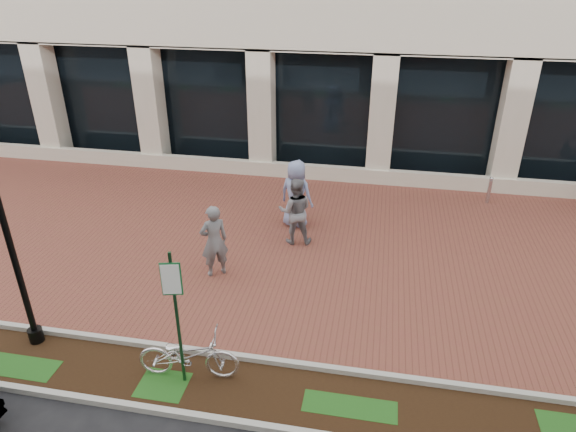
% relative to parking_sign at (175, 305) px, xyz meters
% --- Properties ---
extents(ground, '(120.00, 120.00, 0.00)m').
position_rel_parking_sign_xyz_m(ground, '(1.10, 5.22, -1.70)').
color(ground, black).
rests_on(ground, ground).
extents(brick_plaza, '(40.00, 9.00, 0.01)m').
position_rel_parking_sign_xyz_m(brick_plaza, '(1.10, 5.22, -1.70)').
color(brick_plaza, brown).
rests_on(brick_plaza, ground).
extents(planting_strip, '(40.00, 1.50, 0.01)m').
position_rel_parking_sign_xyz_m(planting_strip, '(1.10, -0.03, -1.70)').
color(planting_strip, black).
rests_on(planting_strip, ground).
extents(curb_plaza_side, '(40.00, 0.12, 0.12)m').
position_rel_parking_sign_xyz_m(curb_plaza_side, '(1.10, 0.72, -1.64)').
color(curb_plaza_side, '#A9A89F').
rests_on(curb_plaza_side, ground).
extents(curb_street_side, '(40.00, 0.12, 0.12)m').
position_rel_parking_sign_xyz_m(curb_street_side, '(1.10, -0.78, -1.64)').
color(curb_street_side, '#A9A89F').
rests_on(curb_street_side, ground).
extents(parking_sign, '(0.34, 0.07, 2.71)m').
position_rel_parking_sign_xyz_m(parking_sign, '(0.00, 0.00, 0.00)').
color(parking_sign, '#14381D').
rests_on(parking_sign, ground).
extents(lamppost, '(0.36, 0.36, 4.25)m').
position_rel_parking_sign_xyz_m(lamppost, '(-3.28, 0.48, 0.70)').
color(lamppost, black).
rests_on(lamppost, ground).
extents(locked_bicycle, '(1.90, 0.85, 0.97)m').
position_rel_parking_sign_xyz_m(locked_bicycle, '(0.05, 0.16, -1.22)').
color(locked_bicycle, silver).
rests_on(locked_bicycle, ground).
extents(pedestrian_left, '(0.79, 0.74, 1.82)m').
position_rel_parking_sign_xyz_m(pedestrian_left, '(-0.51, 3.46, -0.79)').
color(pedestrian_left, slate).
rests_on(pedestrian_left, ground).
extents(pedestrian_mid, '(0.99, 0.82, 1.83)m').
position_rel_parking_sign_xyz_m(pedestrian_mid, '(1.09, 5.35, -0.79)').
color(pedestrian_mid, slate).
rests_on(pedestrian_mid, ground).
extents(pedestrian_right, '(1.09, 0.87, 1.94)m').
position_rel_parking_sign_xyz_m(pedestrian_right, '(0.95, 6.28, -0.73)').
color(pedestrian_right, '#7B8AB8').
rests_on(pedestrian_right, ground).
extents(bollard, '(0.12, 0.12, 0.87)m').
position_rel_parking_sign_xyz_m(bollard, '(6.53, 8.80, -1.26)').
color(bollard, '#BABABF').
rests_on(bollard, ground).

